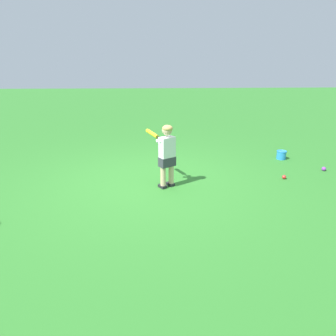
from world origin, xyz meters
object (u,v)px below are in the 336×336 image
object	(u,v)px
play_ball_midfield	(284,177)
child_batter	(166,150)
toy_bucket	(281,155)
play_ball_by_bucket	(324,169)

from	to	relation	value
play_ball_midfield	child_batter	bearing A→B (deg)	6.46
toy_bucket	play_ball_by_bucket	bearing A→B (deg)	124.00
play_ball_by_bucket	toy_bucket	size ratio (longest dim) A/B	0.38
play_ball_midfield	toy_bucket	distance (m)	1.27
play_ball_midfield	play_ball_by_bucket	xyz separation A→B (m)	(-0.96, -0.39, 0.00)
play_ball_midfield	play_ball_by_bucket	bearing A→B (deg)	-157.74
play_ball_by_bucket	toy_bucket	distance (m)	0.96
child_batter	toy_bucket	world-z (taller)	child_batter
child_batter	play_ball_by_bucket	size ratio (longest dim) A/B	13.26
child_batter	play_ball_by_bucket	world-z (taller)	child_batter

